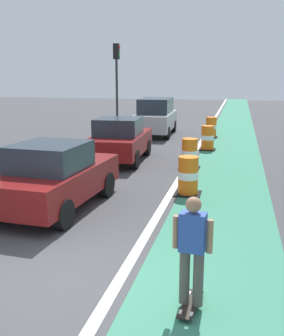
# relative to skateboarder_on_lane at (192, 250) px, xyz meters

# --- Properties ---
(ground_plane) EXTENTS (100.00, 100.00, 0.00)m
(ground_plane) POSITION_rel_skateboarder_on_lane_xyz_m (-2.14, 0.34, -0.91)
(ground_plane) COLOR #424244
(bike_lane_strip) EXTENTS (2.50, 80.00, 0.01)m
(bike_lane_strip) POSITION_rel_skateboarder_on_lane_xyz_m (0.26, 12.34, -0.91)
(bike_lane_strip) COLOR #387F60
(bike_lane_strip) RESTS_ON ground
(lane_divider_stripe) EXTENTS (0.20, 80.00, 0.01)m
(lane_divider_stripe) POSITION_rel_skateboarder_on_lane_xyz_m (-1.24, 12.34, -0.91)
(lane_divider_stripe) COLOR silver
(lane_divider_stripe) RESTS_ON ground
(skateboarder_on_lane) EXTENTS (0.57, 0.82, 1.69)m
(skateboarder_on_lane) POSITION_rel_skateboarder_on_lane_xyz_m (0.00, 0.00, 0.00)
(skateboarder_on_lane) COLOR black
(skateboarder_on_lane) RESTS_ON ground
(parked_sedan_nearest) EXTENTS (2.10, 4.20, 1.70)m
(parked_sedan_nearest) POSITION_rel_skateboarder_on_lane_xyz_m (-3.84, 3.69, -0.08)
(parked_sedan_nearest) COLOR maroon
(parked_sedan_nearest) RESTS_ON ground
(parked_sedan_second) EXTENTS (2.08, 4.19, 1.70)m
(parked_sedan_second) POSITION_rel_skateboarder_on_lane_xyz_m (-3.90, 9.61, -0.08)
(parked_sedan_second) COLOR maroon
(parked_sedan_second) RESTS_ON ground
(parked_suv_third) EXTENTS (2.07, 4.67, 2.04)m
(parked_suv_third) POSITION_rel_skateboarder_on_lane_xyz_m (-3.94, 16.78, 0.12)
(parked_suv_third) COLOR #9EA0A5
(parked_suv_third) RESTS_ON ground
(traffic_barrel_front) EXTENTS (0.73, 0.73, 1.09)m
(traffic_barrel_front) POSITION_rel_skateboarder_on_lane_xyz_m (-0.75, 5.70, -0.38)
(traffic_barrel_front) COLOR orange
(traffic_barrel_front) RESTS_ON ground
(traffic_barrel_mid) EXTENTS (0.73, 0.73, 1.09)m
(traffic_barrel_mid) POSITION_rel_skateboarder_on_lane_xyz_m (-1.10, 8.94, -0.38)
(traffic_barrel_mid) COLOR orange
(traffic_barrel_mid) RESTS_ON ground
(traffic_barrel_back) EXTENTS (0.73, 0.73, 1.09)m
(traffic_barrel_back) POSITION_rel_skateboarder_on_lane_xyz_m (-0.76, 12.83, -0.38)
(traffic_barrel_back) COLOR orange
(traffic_barrel_back) RESTS_ON ground
(traffic_barrel_far) EXTENTS (0.73, 0.73, 1.09)m
(traffic_barrel_far) POSITION_rel_skateboarder_on_lane_xyz_m (-0.87, 16.63, -0.38)
(traffic_barrel_far) COLOR orange
(traffic_barrel_far) RESTS_ON ground
(traffic_light_corner) EXTENTS (0.41, 0.32, 5.10)m
(traffic_light_corner) POSITION_rel_skateboarder_on_lane_xyz_m (-6.73, 18.62, 2.59)
(traffic_light_corner) COLOR #2D2D2D
(traffic_light_corner) RESTS_ON ground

